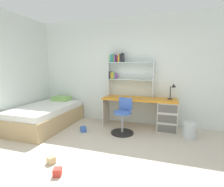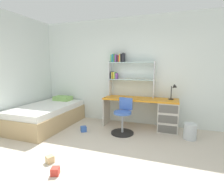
% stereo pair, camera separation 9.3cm
% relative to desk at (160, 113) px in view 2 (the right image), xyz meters
% --- Properties ---
extents(ground_plane, '(6.15, 6.22, 0.02)m').
position_rel_desk_xyz_m(ground_plane, '(-0.79, -2.30, -0.43)').
color(ground_plane, beige).
extents(room_shell, '(6.15, 6.22, 2.78)m').
position_rel_desk_xyz_m(room_shell, '(-2.10, -0.99, 0.97)').
color(room_shell, silver).
rests_on(room_shell, ground_plane).
extents(desk, '(1.81, 0.57, 0.74)m').
position_rel_desk_xyz_m(desk, '(0.00, 0.00, 0.00)').
color(desk, orange).
rests_on(desk, ground_plane).
extents(bookshelf_hutch, '(1.17, 0.22, 1.12)m').
position_rel_desk_xyz_m(bookshelf_hutch, '(-0.92, 0.17, 1.02)').
color(bookshelf_hutch, silver).
rests_on(bookshelf_hutch, desk).
extents(desk_lamp, '(0.20, 0.17, 0.38)m').
position_rel_desk_xyz_m(desk_lamp, '(0.30, 0.05, 0.58)').
color(desk_lamp, black).
rests_on(desk_lamp, desk).
extents(swivel_chair, '(0.52, 0.52, 0.81)m').
position_rel_desk_xyz_m(swivel_chair, '(-0.77, -0.52, -0.10)').
color(swivel_chair, black).
rests_on(swivel_chair, ground_plane).
extents(bed_platform, '(1.16, 1.93, 0.66)m').
position_rel_desk_xyz_m(bed_platform, '(-2.77, -0.67, -0.15)').
color(bed_platform, tan).
rests_on(bed_platform, ground_plane).
extents(waste_bin, '(0.26, 0.26, 0.34)m').
position_rel_desk_xyz_m(waste_bin, '(0.66, -0.38, -0.25)').
color(waste_bin, silver).
rests_on(waste_bin, ground_plane).
extents(toy_block_natural_0, '(0.15, 0.15, 0.11)m').
position_rel_desk_xyz_m(toy_block_natural_0, '(-1.53, -2.11, -0.36)').
color(toy_block_natural_0, tan).
rests_on(toy_block_natural_0, ground_plane).
extents(toy_block_blue_1, '(0.18, 0.18, 0.13)m').
position_rel_desk_xyz_m(toy_block_blue_1, '(-1.67, -0.74, -0.36)').
color(toy_block_blue_1, '#3860B7').
rests_on(toy_block_blue_1, ground_plane).
extents(toy_block_red_2, '(0.14, 0.14, 0.11)m').
position_rel_desk_xyz_m(toy_block_red_2, '(-1.25, -2.34, -0.36)').
color(toy_block_red_2, red).
rests_on(toy_block_red_2, ground_plane).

